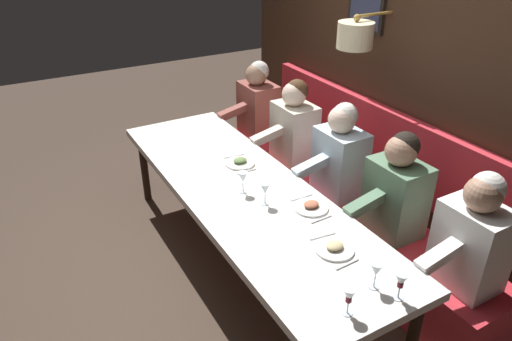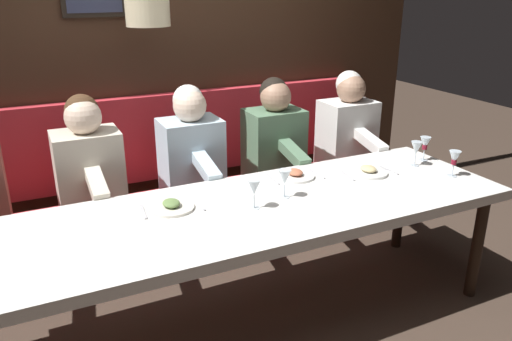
# 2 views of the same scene
# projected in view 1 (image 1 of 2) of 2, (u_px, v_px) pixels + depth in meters

# --- Properties ---
(ground_plane) EXTENTS (12.00, 12.00, 0.00)m
(ground_plane) POSITION_uv_depth(u_px,v_px,m) (246.00, 267.00, 3.84)
(ground_plane) COLOR #423328
(dining_table) EXTENTS (0.90, 3.00, 0.74)m
(dining_table) POSITION_uv_depth(u_px,v_px,m) (245.00, 195.00, 3.51)
(dining_table) COLOR silver
(dining_table) RESTS_ON ground_plane
(banquette_bench) EXTENTS (0.52, 3.20, 0.45)m
(banquette_bench) POSITION_uv_depth(u_px,v_px,m) (335.00, 213.00, 4.12)
(banquette_bench) COLOR red
(banquette_bench) RESTS_ON ground_plane
(back_wall_panel) EXTENTS (0.59, 4.40, 2.90)m
(back_wall_panel) POSITION_uv_depth(u_px,v_px,m) (402.00, 76.00, 3.82)
(back_wall_panel) COLOR #382316
(back_wall_panel) RESTS_ON ground_plane
(diner_nearest) EXTENTS (0.60, 0.40, 0.79)m
(diner_nearest) POSITION_uv_depth(u_px,v_px,m) (473.00, 235.00, 2.86)
(diner_nearest) COLOR white
(diner_nearest) RESTS_ON banquette_bench
(diner_near) EXTENTS (0.60, 0.40, 0.79)m
(diner_near) POSITION_uv_depth(u_px,v_px,m) (396.00, 188.00, 3.35)
(diner_near) COLOR #567A5B
(diner_near) RESTS_ON banquette_bench
(diner_middle) EXTENTS (0.60, 0.40, 0.79)m
(diner_middle) POSITION_uv_depth(u_px,v_px,m) (340.00, 153.00, 3.83)
(diner_middle) COLOR silver
(diner_middle) RESTS_ON banquette_bench
(diner_far) EXTENTS (0.60, 0.40, 0.79)m
(diner_far) POSITION_uv_depth(u_px,v_px,m) (294.00, 125.00, 4.34)
(diner_far) COLOR beige
(diner_far) RESTS_ON banquette_bench
(diner_farthest) EXTENTS (0.60, 0.40, 0.79)m
(diner_farthest) POSITION_uv_depth(u_px,v_px,m) (257.00, 102.00, 4.85)
(diner_farthest) COLOR #934C42
(diner_farthest) RESTS_ON banquette_bench
(place_setting_0) EXTENTS (0.24, 0.32, 0.05)m
(place_setting_0) POSITION_uv_depth(u_px,v_px,m) (334.00, 248.00, 2.85)
(place_setting_0) COLOR silver
(place_setting_0) RESTS_ON dining_table
(place_setting_1) EXTENTS (0.24, 0.32, 0.05)m
(place_setting_1) POSITION_uv_depth(u_px,v_px,m) (240.00, 162.00, 3.82)
(place_setting_1) COLOR silver
(place_setting_1) RESTS_ON dining_table
(place_setting_2) EXTENTS (0.24, 0.31, 0.05)m
(place_setting_2) POSITION_uv_depth(u_px,v_px,m) (311.00, 207.00, 3.25)
(place_setting_2) COLOR white
(place_setting_2) RESTS_ON dining_table
(wine_glass_0) EXTENTS (0.07, 0.07, 0.16)m
(wine_glass_0) POSITION_uv_depth(u_px,v_px,m) (265.00, 189.00, 3.25)
(wine_glass_0) COLOR silver
(wine_glass_0) RESTS_ON dining_table
(wine_glass_1) EXTENTS (0.07, 0.07, 0.16)m
(wine_glass_1) POSITION_uv_depth(u_px,v_px,m) (401.00, 281.00, 2.44)
(wine_glass_1) COLOR silver
(wine_glass_1) RESTS_ON dining_table
(wine_glass_2) EXTENTS (0.07, 0.07, 0.16)m
(wine_glass_2) POSITION_uv_depth(u_px,v_px,m) (376.00, 270.00, 2.52)
(wine_glass_2) COLOR silver
(wine_glass_2) RESTS_ON dining_table
(wine_glass_3) EXTENTS (0.07, 0.07, 0.16)m
(wine_glass_3) POSITION_uv_depth(u_px,v_px,m) (349.00, 296.00, 2.35)
(wine_glass_3) COLOR silver
(wine_glass_3) RESTS_ON dining_table
(wine_glass_4) EXTENTS (0.07, 0.07, 0.16)m
(wine_glass_4) POSITION_uv_depth(u_px,v_px,m) (243.00, 178.00, 3.39)
(wine_glass_4) COLOR silver
(wine_glass_4) RESTS_ON dining_table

